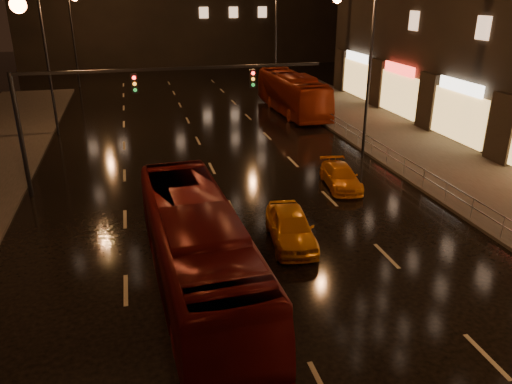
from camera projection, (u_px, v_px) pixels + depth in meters
ground at (218, 180)px, 27.52m from camera, size 140.00×140.00×0.00m
sidewalk_right at (489, 189)px, 26.02m from camera, size 7.00×70.00×0.15m
traffic_signal at (114, 99)px, 24.61m from camera, size 15.31×0.32×6.20m
railing_right at (405, 162)px, 27.67m from camera, size 0.05×56.00×1.00m
bus_red at (198, 250)px, 16.73m from camera, size 3.24×11.67×3.22m
bus_curb at (292, 93)px, 42.15m from camera, size 3.00×11.81×3.28m
taxi_near at (291, 227)px, 20.42m from camera, size 2.21×4.42×1.45m
taxi_far at (341, 177)px, 26.36m from camera, size 2.08×4.11×1.14m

